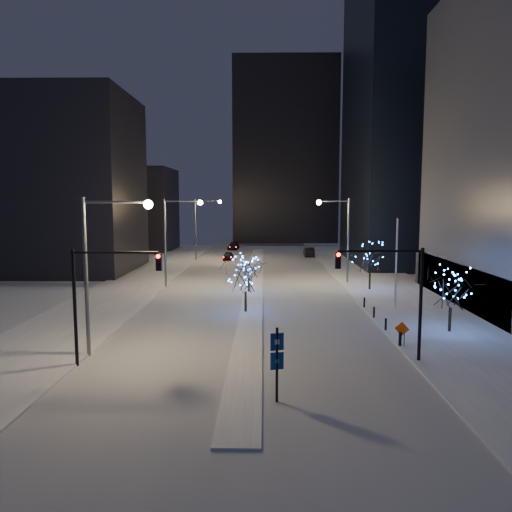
{
  "coord_description": "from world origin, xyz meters",
  "views": [
    {
      "loc": [
        1.08,
        -28.53,
        9.81
      ],
      "look_at": [
        0.41,
        14.36,
        5.0
      ],
      "focal_mm": 35.0,
      "sensor_mm": 36.0,
      "label": 1
    }
  ],
  "objects_px": {
    "holiday_tree_plaza_near": "(451,290)",
    "car_far": "(233,246)",
    "street_lamp_w_near": "(102,254)",
    "street_lamp_east": "(341,229)",
    "street_lamp_w_mid": "(174,230)",
    "car_near": "(228,256)",
    "car_mid": "(309,252)",
    "holiday_tree_median_far": "(249,267)",
    "street_lamp_w_far": "(202,221)",
    "holiday_tree_plaza_far": "(370,258)",
    "holiday_tree_median_near": "(246,276)",
    "construction_sign": "(402,331)",
    "traffic_signal_east": "(395,285)",
    "wayfinding_sign": "(277,357)",
    "traffic_signal_west": "(101,287)"
  },
  "relations": [
    {
      "from": "street_lamp_east",
      "to": "holiday_tree_plaza_near",
      "type": "distance_m",
      "value": 22.93
    },
    {
      "from": "street_lamp_w_near",
      "to": "street_lamp_w_far",
      "type": "relative_size",
      "value": 1.0
    },
    {
      "from": "car_mid",
      "to": "wayfinding_sign",
      "type": "xyz_separation_m",
      "value": [
        -7.27,
        -63.66,
        1.49
      ]
    },
    {
      "from": "wayfinding_sign",
      "to": "traffic_signal_east",
      "type": "bearing_deg",
      "value": 23.26
    },
    {
      "from": "street_lamp_w_near",
      "to": "wayfinding_sign",
      "type": "bearing_deg",
      "value": -33.71
    },
    {
      "from": "car_far",
      "to": "holiday_tree_plaza_near",
      "type": "xyz_separation_m",
      "value": [
        19.84,
        -62.69,
        2.52
      ]
    },
    {
      "from": "street_lamp_w_mid",
      "to": "street_lamp_east",
      "type": "distance_m",
      "value": 19.26
    },
    {
      "from": "street_lamp_east",
      "to": "construction_sign",
      "type": "relative_size",
      "value": 6.16
    },
    {
      "from": "car_near",
      "to": "car_mid",
      "type": "distance_m",
      "value": 14.89
    },
    {
      "from": "street_lamp_w_mid",
      "to": "street_lamp_east",
      "type": "relative_size",
      "value": 1.0
    },
    {
      "from": "street_lamp_w_far",
      "to": "holiday_tree_median_far",
      "type": "bearing_deg",
      "value": -73.38
    },
    {
      "from": "wayfinding_sign",
      "to": "street_lamp_w_mid",
      "type": "bearing_deg",
      "value": 91.37
    },
    {
      "from": "car_mid",
      "to": "holiday_tree_median_far",
      "type": "relative_size",
      "value": 1.22
    },
    {
      "from": "holiday_tree_median_near",
      "to": "construction_sign",
      "type": "bearing_deg",
      "value": -43.06
    },
    {
      "from": "street_lamp_east",
      "to": "car_near",
      "type": "bearing_deg",
      "value": 122.97
    },
    {
      "from": "street_lamp_east",
      "to": "car_far",
      "type": "height_order",
      "value": "street_lamp_east"
    },
    {
      "from": "traffic_signal_west",
      "to": "holiday_tree_plaza_near",
      "type": "bearing_deg",
      "value": 18.53
    },
    {
      "from": "street_lamp_w_mid",
      "to": "street_lamp_w_far",
      "type": "bearing_deg",
      "value": 90.0
    },
    {
      "from": "street_lamp_w_near",
      "to": "street_lamp_w_far",
      "type": "xyz_separation_m",
      "value": [
        0.0,
        50.0,
        0.0
      ]
    },
    {
      "from": "traffic_signal_east",
      "to": "construction_sign",
      "type": "height_order",
      "value": "traffic_signal_east"
    },
    {
      "from": "street_lamp_w_near",
      "to": "construction_sign",
      "type": "distance_m",
      "value": 20.08
    },
    {
      "from": "car_far",
      "to": "holiday_tree_median_far",
      "type": "xyz_separation_m",
      "value": [
        4.47,
        -46.77,
        2.06
      ]
    },
    {
      "from": "car_far",
      "to": "wayfinding_sign",
      "type": "distance_m",
      "value": 75.93
    },
    {
      "from": "street_lamp_w_mid",
      "to": "traffic_signal_west",
      "type": "relative_size",
      "value": 1.43
    },
    {
      "from": "street_lamp_w_mid",
      "to": "holiday_tree_median_far",
      "type": "bearing_deg",
      "value": -21.15
    },
    {
      "from": "traffic_signal_east",
      "to": "car_near",
      "type": "relative_size",
      "value": 1.76
    },
    {
      "from": "holiday_tree_plaza_far",
      "to": "wayfinding_sign",
      "type": "relative_size",
      "value": 1.43
    },
    {
      "from": "street_lamp_w_mid",
      "to": "holiday_tree_plaza_far",
      "type": "distance_m",
      "value": 21.83
    },
    {
      "from": "traffic_signal_east",
      "to": "holiday_tree_plaza_far",
      "type": "height_order",
      "value": "traffic_signal_east"
    },
    {
      "from": "holiday_tree_median_near",
      "to": "holiday_tree_plaza_far",
      "type": "bearing_deg",
      "value": 40.27
    },
    {
      "from": "car_near",
      "to": "holiday_tree_median_near",
      "type": "bearing_deg",
      "value": -83.3
    },
    {
      "from": "car_mid",
      "to": "holiday_tree_median_far",
      "type": "bearing_deg",
      "value": 74.69
    },
    {
      "from": "holiday_tree_plaza_near",
      "to": "car_far",
      "type": "bearing_deg",
      "value": 107.56
    },
    {
      "from": "traffic_signal_west",
      "to": "traffic_signal_east",
      "type": "xyz_separation_m",
      "value": [
        17.38,
        1.0,
        0.0
      ]
    },
    {
      "from": "street_lamp_w_near",
      "to": "street_lamp_east",
      "type": "distance_m",
      "value": 33.85
    },
    {
      "from": "street_lamp_w_far",
      "to": "street_lamp_east",
      "type": "distance_m",
      "value": 29.08
    },
    {
      "from": "street_lamp_w_near",
      "to": "holiday_tree_median_far",
      "type": "xyz_separation_m",
      "value": [
        8.44,
        21.74,
        -3.75
      ]
    },
    {
      "from": "holiday_tree_plaza_far",
      "to": "street_lamp_w_far",
      "type": "bearing_deg",
      "value": 128.92
    },
    {
      "from": "street_lamp_w_mid",
      "to": "car_near",
      "type": "distance_m",
      "value": 26.89
    },
    {
      "from": "holiday_tree_plaza_near",
      "to": "wayfinding_sign",
      "type": "bearing_deg",
      "value": -135.48
    },
    {
      "from": "traffic_signal_west",
      "to": "holiday_tree_plaza_far",
      "type": "bearing_deg",
      "value": 50.19
    },
    {
      "from": "street_lamp_east",
      "to": "holiday_tree_plaza_far",
      "type": "xyz_separation_m",
      "value": [
        2.55,
        -4.71,
        -2.82
      ]
    },
    {
      "from": "street_lamp_east",
      "to": "traffic_signal_west",
      "type": "relative_size",
      "value": 1.43
    },
    {
      "from": "street_lamp_w_far",
      "to": "street_lamp_w_near",
      "type": "bearing_deg",
      "value": -90.0
    },
    {
      "from": "holiday_tree_median_near",
      "to": "construction_sign",
      "type": "xyz_separation_m",
      "value": [
        10.8,
        -10.09,
        -2.17
      ]
    },
    {
      "from": "street_lamp_w_mid",
      "to": "car_mid",
      "type": "bearing_deg",
      "value": 60.38
    },
    {
      "from": "street_lamp_east",
      "to": "holiday_tree_median_far",
      "type": "relative_size",
      "value": 2.54
    },
    {
      "from": "car_far",
      "to": "traffic_signal_east",
      "type": "bearing_deg",
      "value": -73.43
    },
    {
      "from": "holiday_tree_median_near",
      "to": "car_far",
      "type": "bearing_deg",
      "value": 94.54
    },
    {
      "from": "holiday_tree_plaza_near",
      "to": "construction_sign",
      "type": "height_order",
      "value": "holiday_tree_plaza_near"
    }
  ]
}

